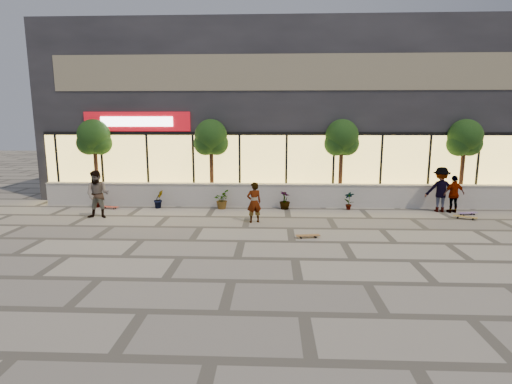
{
  "coord_description": "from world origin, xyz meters",
  "views": [
    {
      "loc": [
        -0.66,
        -10.76,
        3.84
      ],
      "look_at": [
        -1.24,
        3.42,
        1.3
      ],
      "focal_mm": 28.0,
      "sensor_mm": 36.0,
      "label": 1
    }
  ],
  "objects_px": {
    "skater_left": "(98,194)",
    "skater_right_near": "(454,194)",
    "tree_midwest": "(211,139)",
    "skater_right_far": "(441,190)",
    "skateboard_right_near": "(465,217)",
    "tree_west": "(94,139)",
    "skateboard_right_far": "(468,213)",
    "skateboard_center": "(308,236)",
    "tree_east": "(465,140)",
    "skater_center": "(254,202)",
    "skateboard_left": "(110,207)",
    "tree_mideast": "(342,140)"
  },
  "relations": [
    {
      "from": "skater_left",
      "to": "skater_right_near",
      "type": "distance_m",
      "value": 14.66
    },
    {
      "from": "tree_midwest",
      "to": "skater_right_far",
      "type": "distance_m",
      "value": 10.31
    },
    {
      "from": "skater_right_near",
      "to": "skateboard_right_near",
      "type": "height_order",
      "value": "skater_right_near"
    },
    {
      "from": "tree_west",
      "to": "skater_left",
      "type": "bearing_deg",
      "value": -65.85
    },
    {
      "from": "skater_right_far",
      "to": "skateboard_right_far",
      "type": "bearing_deg",
      "value": 151.85
    },
    {
      "from": "skateboard_center",
      "to": "skateboard_right_near",
      "type": "relative_size",
      "value": 0.97
    },
    {
      "from": "tree_west",
      "to": "tree_east",
      "type": "relative_size",
      "value": 1.0
    },
    {
      "from": "tree_west",
      "to": "tree_east",
      "type": "bearing_deg",
      "value": 0.0
    },
    {
      "from": "tree_east",
      "to": "skater_left",
      "type": "height_order",
      "value": "tree_east"
    },
    {
      "from": "skateboard_right_far",
      "to": "tree_east",
      "type": "bearing_deg",
      "value": 59.58
    },
    {
      "from": "skater_right_near",
      "to": "skateboard_right_far",
      "type": "relative_size",
      "value": 1.84
    },
    {
      "from": "skater_center",
      "to": "skater_right_far",
      "type": "relative_size",
      "value": 0.82
    },
    {
      "from": "skater_left",
      "to": "skateboard_right_far",
      "type": "xyz_separation_m",
      "value": [
        15.0,
        1.12,
        -0.87
      ]
    },
    {
      "from": "skater_right_far",
      "to": "skateboard_right_near",
      "type": "relative_size",
      "value": 2.22
    },
    {
      "from": "skateboard_center",
      "to": "skateboard_right_far",
      "type": "height_order",
      "value": "skateboard_right_far"
    },
    {
      "from": "skateboard_center",
      "to": "skateboard_left",
      "type": "bearing_deg",
      "value": 144.45
    },
    {
      "from": "skater_center",
      "to": "skater_right_near",
      "type": "bearing_deg",
      "value": 173.93
    },
    {
      "from": "tree_mideast",
      "to": "skateboard_right_near",
      "type": "height_order",
      "value": "tree_mideast"
    },
    {
      "from": "tree_midwest",
      "to": "skateboard_right_near",
      "type": "relative_size",
      "value": 4.54
    },
    {
      "from": "skater_center",
      "to": "skater_right_near",
      "type": "distance_m",
      "value": 8.58
    },
    {
      "from": "tree_mideast",
      "to": "skateboard_center",
      "type": "distance_m",
      "value": 6.62
    },
    {
      "from": "skater_right_far",
      "to": "skateboard_right_near",
      "type": "height_order",
      "value": "skater_right_far"
    },
    {
      "from": "tree_west",
      "to": "skateboard_center",
      "type": "height_order",
      "value": "tree_west"
    },
    {
      "from": "tree_west",
      "to": "skater_right_far",
      "type": "bearing_deg",
      "value": -5.39
    },
    {
      "from": "skater_right_near",
      "to": "skater_left",
      "type": "bearing_deg",
      "value": -4.81
    },
    {
      "from": "tree_midwest",
      "to": "tree_east",
      "type": "relative_size",
      "value": 1.0
    },
    {
      "from": "skateboard_left",
      "to": "tree_mideast",
      "type": "bearing_deg",
      "value": 18.48
    },
    {
      "from": "skateboard_left",
      "to": "skateboard_right_far",
      "type": "bearing_deg",
      "value": 8.15
    },
    {
      "from": "tree_west",
      "to": "skater_left",
      "type": "xyz_separation_m",
      "value": [
        1.42,
        -3.18,
        -2.03
      ]
    },
    {
      "from": "skater_center",
      "to": "skateboard_right_far",
      "type": "height_order",
      "value": "skater_center"
    },
    {
      "from": "tree_east",
      "to": "tree_west",
      "type": "bearing_deg",
      "value": 180.0
    },
    {
      "from": "tree_east",
      "to": "skateboard_center",
      "type": "height_order",
      "value": "tree_east"
    },
    {
      "from": "skater_right_far",
      "to": "skateboard_center",
      "type": "relative_size",
      "value": 2.3
    },
    {
      "from": "tree_mideast",
      "to": "skater_left",
      "type": "height_order",
      "value": "tree_mideast"
    },
    {
      "from": "skateboard_right_near",
      "to": "skateboard_right_far",
      "type": "xyz_separation_m",
      "value": [
        0.42,
        0.71,
        -0.0
      ]
    },
    {
      "from": "skater_center",
      "to": "skateboard_right_near",
      "type": "height_order",
      "value": "skater_center"
    },
    {
      "from": "tree_east",
      "to": "skater_right_near",
      "type": "height_order",
      "value": "tree_east"
    },
    {
      "from": "skater_left",
      "to": "skateboard_center",
      "type": "height_order",
      "value": "skater_left"
    },
    {
      "from": "skater_center",
      "to": "skater_left",
      "type": "relative_size",
      "value": 0.82
    },
    {
      "from": "tree_east",
      "to": "skater_right_near",
      "type": "relative_size",
      "value": 2.47
    },
    {
      "from": "skateboard_center",
      "to": "skateboard_right_far",
      "type": "distance_m",
      "value": 7.75
    },
    {
      "from": "tree_west",
      "to": "skateboard_left",
      "type": "distance_m",
      "value": 3.47
    },
    {
      "from": "skateboard_center",
      "to": "skateboard_right_near",
      "type": "distance_m",
      "value": 7.06
    },
    {
      "from": "tree_mideast",
      "to": "skateboard_right_far",
      "type": "height_order",
      "value": "tree_mideast"
    },
    {
      "from": "tree_west",
      "to": "skateboard_right_near",
      "type": "bearing_deg",
      "value": -9.81
    },
    {
      "from": "skater_left",
      "to": "skateboard_right_far",
      "type": "bearing_deg",
      "value": 0.75
    },
    {
      "from": "tree_east",
      "to": "skateboard_right_near",
      "type": "distance_m",
      "value": 4.13
    },
    {
      "from": "skater_center",
      "to": "skateboard_center",
      "type": "relative_size",
      "value": 1.87
    },
    {
      "from": "skater_right_far",
      "to": "skater_center",
      "type": "bearing_deg",
      "value": 19.84
    },
    {
      "from": "tree_west",
      "to": "skater_right_far",
      "type": "distance_m",
      "value": 15.7
    }
  ]
}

